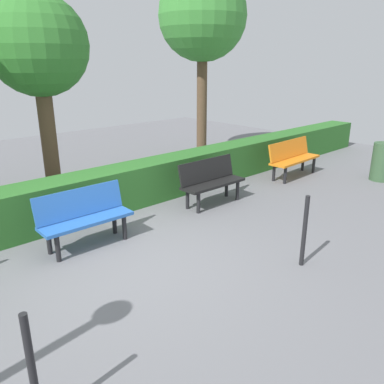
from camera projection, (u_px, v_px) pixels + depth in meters
The scene contains 10 objects.
ground_plane at pixel (129, 262), 5.36m from camera, with size 20.75×20.75×0.00m, color slate.
bench_orange at pixel (293, 157), 9.23m from camera, with size 1.60×0.52×0.86m.
bench_black at pixel (211, 180), 7.45m from camera, with size 1.37×0.48×0.86m.
bench_blue at pixel (84, 215), 5.73m from camera, with size 1.38×0.49×0.86m.
hedge_row at pixel (125, 187), 7.32m from camera, with size 16.75×0.66×0.78m, color #2D6B28.
tree_near at pixel (203, 17), 10.06m from camera, with size 2.32×2.32×4.93m.
tree_mid at pixel (38, 48), 7.11m from camera, with size 1.86×1.86×3.85m.
railing_post_mid at pixel (304, 231), 5.14m from camera, with size 0.06×0.06×1.00m, color black.
railing_post_far at pixel (32, 372), 2.81m from camera, with size 0.06×0.06×1.00m, color black.
trash_bin at pixel (382, 162), 8.94m from camera, with size 0.47×0.47×0.88m, color #385938.
Camera 1 is at (2.59, 4.09, 2.64)m, focal length 36.23 mm.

